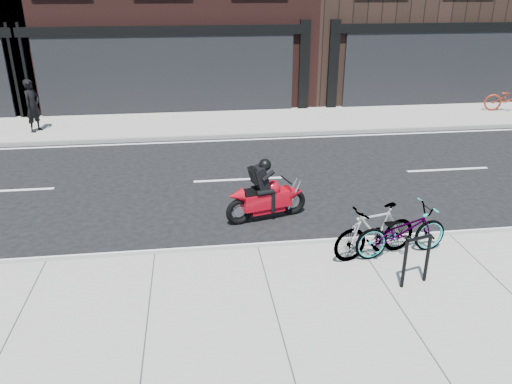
{
  "coord_description": "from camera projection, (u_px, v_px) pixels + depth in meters",
  "views": [
    {
      "loc": [
        -1.16,
        -10.52,
        4.94
      ],
      "look_at": [
        0.09,
        -1.03,
        0.9
      ],
      "focal_mm": 35.0,
      "sensor_mm": 36.0,
      "label": 1
    }
  ],
  "objects": [
    {
      "name": "sidewalk_far",
      "position": [
        223.0,
        123.0,
        18.72
      ],
      "size": [
        60.0,
        3.5,
        0.13
      ],
      "primitive_type": "cube",
      "color": "gray",
      "rests_on": "ground"
    },
    {
      "name": "bicycle_rear",
      "position": [
        375.0,
        231.0,
        9.29
      ],
      "size": [
        1.81,
        0.91,
        1.05
      ],
      "primitive_type": "imported",
      "rotation": [
        0.0,
        0.0,
        4.96
      ],
      "color": "gray",
      "rests_on": "sidewalk_near"
    },
    {
      "name": "pedestrian",
      "position": [
        33.0,
        106.0,
        17.09
      ],
      "size": [
        0.67,
        0.78,
        1.79
      ],
      "primitive_type": "imported",
      "rotation": [
        0.0,
        0.0,
        1.13
      ],
      "color": "black",
      "rests_on": "sidewalk_far"
    },
    {
      "name": "motorcycle",
      "position": [
        270.0,
        194.0,
        11.07
      ],
      "size": [
        1.9,
        0.75,
        1.44
      ],
      "rotation": [
        0.0,
        0.0,
        0.26
      ],
      "color": "black",
      "rests_on": "ground"
    },
    {
      "name": "sidewalk_near",
      "position": [
        286.0,
        354.0,
        7.07
      ],
      "size": [
        60.0,
        6.0,
        0.13
      ],
      "primitive_type": "cube",
      "color": "gray",
      "rests_on": "ground"
    },
    {
      "name": "bicycle_front",
      "position": [
        401.0,
        231.0,
        9.37
      ],
      "size": [
        1.96,
        0.93,
        0.99
      ],
      "primitive_type": "imported",
      "rotation": [
        0.0,
        0.0,
        1.72
      ],
      "color": "gray",
      "rests_on": "sidewalk_near"
    },
    {
      "name": "ground",
      "position": [
        247.0,
        211.0,
        11.67
      ],
      "size": [
        120.0,
        120.0,
        0.0
      ],
      "primitive_type": "plane",
      "color": "black",
      "rests_on": "ground"
    },
    {
      "name": "bicycle_far",
      "position": [
        511.0,
        98.0,
        19.92
      ],
      "size": [
        2.08,
        1.21,
        1.03
      ],
      "primitive_type": "imported",
      "rotation": [
        0.0,
        0.0,
        1.29
      ],
      "color": "maroon",
      "rests_on": "sidewalk_far"
    },
    {
      "name": "bike_rack",
      "position": [
        417.0,
        256.0,
        8.41
      ],
      "size": [
        0.53,
        0.2,
        0.92
      ],
      "rotation": [
        0.0,
        0.0,
        0.28
      ],
      "color": "black",
      "rests_on": "sidewalk_near"
    }
  ]
}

